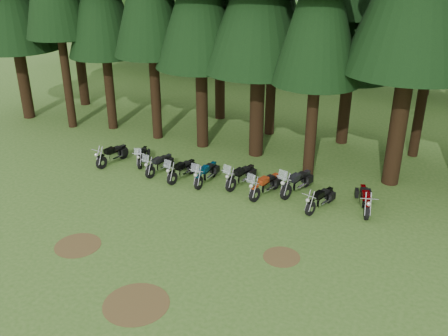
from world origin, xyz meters
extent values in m
plane|color=#345B1C|center=(0.00, 0.00, 0.00)|extent=(120.00, 120.00, 0.00)
cylinder|color=black|center=(-16.20, 9.28, 2.76)|extent=(0.73, 0.73, 5.51)
cylinder|color=black|center=(-12.29, 8.98, 3.39)|extent=(0.52, 0.52, 6.77)
cylinder|color=black|center=(-9.78, 9.82, 2.76)|extent=(0.58, 0.58, 5.53)
cylinder|color=black|center=(-6.29, 9.51, 2.99)|extent=(0.58, 0.58, 5.99)
cylinder|color=black|center=(-3.21, 9.40, 2.78)|extent=(0.66, 0.66, 5.57)
cylinder|color=black|center=(0.07, 9.44, 2.85)|extent=(0.77, 0.77, 5.70)
cylinder|color=black|center=(3.43, 8.02, 2.85)|extent=(0.55, 0.55, 5.71)
cone|color=black|center=(3.43, 8.02, 8.32)|extent=(4.15, 4.15, 7.14)
cylinder|color=black|center=(7.37, 8.76, 3.31)|extent=(0.80, 0.80, 6.62)
cylinder|color=black|center=(-14.68, 13.25, 2.93)|extent=(0.67, 0.67, 5.87)
cylinder|color=black|center=(-9.26, 14.35, 2.76)|extent=(0.60, 0.60, 5.53)
cylinder|color=black|center=(-4.38, 14.40, 2.78)|extent=(0.65, 0.65, 5.55)
cylinder|color=black|center=(-0.37, 12.94, 2.76)|extent=(0.58, 0.58, 5.52)
cylinder|color=black|center=(4.04, 13.25, 2.35)|extent=(0.66, 0.66, 4.70)
cone|color=black|center=(4.04, 13.25, 6.85)|extent=(4.94, 4.94, 5.87)
cylinder|color=black|center=(8.07, 12.86, 2.78)|extent=(0.53, 0.53, 5.56)
cone|color=black|center=(8.07, 12.86, 8.11)|extent=(3.94, 3.94, 6.95)
cylinder|color=black|center=(-22.46, 25.50, 1.67)|extent=(0.36, 0.36, 3.33)
sphere|color=#3A722C|center=(-21.12, 24.61, 5.33)|extent=(5.55, 5.55, 5.55)
cylinder|color=black|center=(-16.34, 26.00, 1.65)|extent=(0.36, 0.36, 3.29)
sphere|color=#3A722C|center=(-16.34, 26.00, 6.04)|extent=(7.69, 7.69, 7.69)
sphere|color=#3A722C|center=(-15.02, 25.12, 5.27)|extent=(5.49, 5.49, 5.49)
cylinder|color=black|center=(-10.73, 24.98, 1.40)|extent=(0.36, 0.36, 2.80)
sphere|color=#3A722C|center=(-10.73, 24.98, 5.13)|extent=(6.53, 6.53, 6.53)
sphere|color=#3A722C|center=(-9.61, 24.23, 4.48)|extent=(4.67, 4.67, 4.67)
cylinder|color=black|center=(-4.99, 25.31, 1.27)|extent=(0.36, 0.36, 2.55)
sphere|color=#3A722C|center=(-4.99, 25.31, 4.67)|extent=(5.95, 5.95, 5.95)
sphere|color=#3A722C|center=(-3.97, 24.63, 4.08)|extent=(4.25, 4.25, 4.25)
cylinder|color=black|center=(1.32, 26.50, 1.23)|extent=(0.36, 0.36, 2.47)
sphere|color=#3A722C|center=(1.32, 26.50, 4.53)|extent=(5.76, 5.76, 5.76)
sphere|color=#3A722C|center=(2.30, 25.84, 3.95)|extent=(4.12, 4.12, 4.12)
cylinder|color=black|center=(7.92, 25.96, 1.76)|extent=(0.36, 0.36, 3.52)
sphere|color=#3A722C|center=(7.92, 25.96, 6.45)|extent=(8.21, 8.21, 8.21)
cylinder|color=#4C3D1E|center=(-3.00, -2.00, 0.01)|extent=(1.80, 1.80, 0.01)
cylinder|color=#4C3D1E|center=(4.50, 0.50, 0.01)|extent=(1.40, 1.40, 0.01)
cylinder|color=#4C3D1E|center=(1.00, -4.00, 0.01)|extent=(2.20, 2.20, 0.01)
cylinder|color=black|center=(-6.57, 4.35, 0.34)|extent=(0.25, 0.69, 0.68)
cylinder|color=black|center=(-6.31, 5.93, 0.34)|extent=(0.25, 0.69, 0.68)
cube|color=silver|center=(-6.43, 5.19, 0.43)|extent=(0.40, 0.76, 0.35)
cube|color=black|center=(-6.47, 4.96, 0.80)|extent=(0.40, 0.61, 0.25)
cube|color=black|center=(-6.40, 5.43, 0.76)|extent=(0.40, 0.61, 0.12)
cylinder|color=black|center=(-4.76, 5.16, 0.29)|extent=(0.32, 0.59, 0.58)
cylinder|color=black|center=(-5.24, 6.44, 0.29)|extent=(0.32, 0.59, 0.58)
cube|color=silver|center=(-5.01, 5.84, 0.37)|extent=(0.45, 0.66, 0.30)
cube|color=black|center=(-4.94, 5.65, 0.69)|extent=(0.42, 0.55, 0.21)
cube|color=black|center=(-5.09, 6.03, 0.65)|extent=(0.42, 0.55, 0.11)
cube|color=silver|center=(-4.66, 4.92, 1.07)|extent=(0.39, 0.23, 0.35)
cylinder|color=black|center=(-3.65, 4.40, 0.32)|extent=(0.22, 0.65, 0.64)
cylinder|color=black|center=(-3.45, 5.89, 0.32)|extent=(0.22, 0.65, 0.64)
cube|color=silver|center=(-3.54, 5.19, 0.41)|extent=(0.36, 0.71, 0.33)
cube|color=black|center=(-3.57, 4.97, 0.75)|extent=(0.36, 0.57, 0.23)
cube|color=black|center=(-3.51, 5.41, 0.72)|extent=(0.36, 0.57, 0.12)
cube|color=silver|center=(-3.69, 4.12, 1.18)|extent=(0.42, 0.18, 0.38)
cylinder|color=black|center=(-2.29, 4.21, 0.33)|extent=(0.25, 0.66, 0.65)
cylinder|color=black|center=(-2.02, 5.71, 0.33)|extent=(0.25, 0.66, 0.65)
cube|color=silver|center=(-2.14, 5.01, 0.41)|extent=(0.39, 0.73, 0.33)
cube|color=black|center=(-2.19, 4.78, 0.77)|extent=(0.39, 0.59, 0.24)
cube|color=black|center=(-2.10, 5.23, 0.73)|extent=(0.39, 0.59, 0.12)
cube|color=silver|center=(-2.34, 3.92, 1.20)|extent=(0.43, 0.20, 0.39)
cylinder|color=black|center=(-0.89, 4.29, 0.33)|extent=(0.16, 0.67, 0.67)
cylinder|color=black|center=(-0.86, 5.86, 0.33)|extent=(0.16, 0.67, 0.67)
cube|color=silver|center=(-0.87, 5.12, 0.43)|extent=(0.30, 0.72, 0.34)
cube|color=#053652|center=(-0.88, 4.89, 0.79)|extent=(0.32, 0.56, 0.24)
cube|color=black|center=(-0.87, 5.36, 0.75)|extent=(0.32, 0.56, 0.12)
cube|color=silver|center=(-0.89, 3.98, 1.24)|extent=(0.43, 0.14, 0.40)
cylinder|color=black|center=(0.61, 4.70, 0.34)|extent=(0.30, 0.69, 0.68)
cylinder|color=black|center=(0.99, 6.25, 0.34)|extent=(0.30, 0.69, 0.68)
cube|color=silver|center=(0.81, 5.53, 0.43)|extent=(0.45, 0.77, 0.35)
cube|color=black|center=(0.75, 5.30, 0.80)|extent=(0.44, 0.62, 0.25)
cube|color=black|center=(0.87, 5.75, 0.76)|extent=(0.44, 0.62, 0.12)
cube|color=silver|center=(0.53, 4.41, 1.25)|extent=(0.45, 0.23, 0.41)
cylinder|color=black|center=(1.99, 4.22, 0.34)|extent=(0.33, 0.70, 0.69)
cylinder|color=black|center=(2.43, 5.78, 0.34)|extent=(0.33, 0.70, 0.69)
cube|color=silver|center=(2.23, 5.05, 0.44)|extent=(0.48, 0.78, 0.36)
cube|color=#C84218|center=(2.16, 4.82, 0.81)|extent=(0.46, 0.64, 0.25)
cube|color=black|center=(2.29, 5.28, 0.77)|extent=(0.46, 0.64, 0.13)
cube|color=silver|center=(1.91, 3.92, 1.27)|extent=(0.46, 0.24, 0.41)
cylinder|color=black|center=(3.22, 5.00, 0.36)|extent=(0.36, 0.74, 0.73)
cylinder|color=black|center=(3.72, 6.63, 0.36)|extent=(0.36, 0.74, 0.73)
cube|color=silver|center=(3.49, 5.87, 0.46)|extent=(0.52, 0.83, 0.37)
cube|color=black|center=(3.41, 5.63, 0.86)|extent=(0.49, 0.68, 0.26)
cube|color=black|center=(3.56, 6.11, 0.82)|extent=(0.49, 0.68, 0.13)
cube|color=silver|center=(3.13, 4.68, 1.35)|extent=(0.48, 0.27, 0.44)
cylinder|color=black|center=(4.63, 4.02, 0.32)|extent=(0.33, 0.65, 0.64)
cylinder|color=black|center=(5.10, 5.46, 0.32)|extent=(0.33, 0.65, 0.64)
cube|color=silver|center=(4.88, 4.78, 0.41)|extent=(0.47, 0.73, 0.33)
cube|color=black|center=(4.81, 4.57, 0.76)|extent=(0.44, 0.60, 0.23)
cube|color=black|center=(4.95, 5.00, 0.72)|extent=(0.44, 0.60, 0.12)
cylinder|color=black|center=(6.90, 4.65, 0.34)|extent=(0.33, 0.70, 0.69)
cylinder|color=black|center=(6.45, 6.21, 0.34)|extent=(0.33, 0.70, 0.69)
cube|color=silver|center=(6.66, 5.48, 0.44)|extent=(0.49, 0.78, 0.36)
cube|color=#5C0003|center=(6.73, 5.25, 0.82)|extent=(0.46, 0.64, 0.25)
cube|color=black|center=(6.59, 5.71, 0.77)|extent=(0.46, 0.64, 0.13)
camera|label=1|loc=(8.92, -14.69, 10.77)|focal=40.00mm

